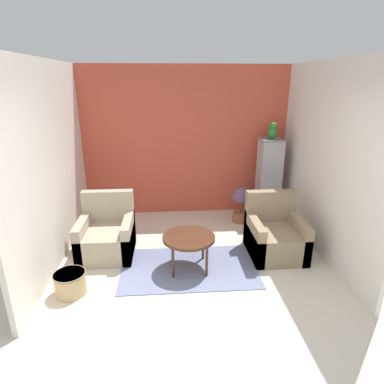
{
  "coord_description": "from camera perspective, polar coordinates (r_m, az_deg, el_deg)",
  "views": [
    {
      "loc": [
        -0.33,
        -2.7,
        2.47
      ],
      "look_at": [
        0.0,
        1.6,
        0.96
      ],
      "focal_mm": 30.0,
      "sensor_mm": 36.0,
      "label": 1
    }
  ],
  "objects": [
    {
      "name": "birdcage",
      "position": [
        6.07,
        13.41,
        1.99
      ],
      "size": [
        0.53,
        0.53,
        1.49
      ],
      "color": "slate",
      "rests_on": "ground_plane"
    },
    {
      "name": "armchair_left",
      "position": [
        4.96,
        -14.87,
        -7.57
      ],
      "size": [
        0.77,
        0.82,
        0.89
      ],
      "color": "tan",
      "rests_on": "ground_plane"
    },
    {
      "name": "wall_left",
      "position": [
        4.71,
        -23.93,
        4.13
      ],
      "size": [
        0.06,
        3.2,
        2.74
      ],
      "color": "silver",
      "rests_on": "ground_plane"
    },
    {
      "name": "parrot",
      "position": [
        5.88,
        14.1,
        10.46
      ],
      "size": [
        0.14,
        0.25,
        0.3
      ],
      "color": "#1E842D",
      "rests_on": "birdcage"
    },
    {
      "name": "ground_plane",
      "position": [
        3.67,
        2.07,
        -22.94
      ],
      "size": [
        20.0,
        20.0,
        0.0
      ],
      "primitive_type": "plane",
      "color": "beige",
      "rests_on": "ground"
    },
    {
      "name": "coffee_table",
      "position": [
        4.35,
        -0.57,
        -8.41
      ],
      "size": [
        0.71,
        0.71,
        0.49
      ],
      "color": "#472819",
      "rests_on": "ground_plane"
    },
    {
      "name": "area_rug",
      "position": [
        4.57,
        -0.55,
        -13.3
      ],
      "size": [
        1.86,
        1.12,
        0.01
      ],
      "color": "slate",
      "rests_on": "ground_plane"
    },
    {
      "name": "wicker_basket",
      "position": [
        4.29,
        -20.81,
        -14.82
      ],
      "size": [
        0.38,
        0.38,
        0.28
      ],
      "color": "tan",
      "rests_on": "ground_plane"
    },
    {
      "name": "wall_back_accent",
      "position": [
        6.04,
        -1.19,
        8.8
      ],
      "size": [
        3.88,
        0.06,
        2.74
      ],
      "color": "#C64C38",
      "rests_on": "ground_plane"
    },
    {
      "name": "armchair_right",
      "position": [
        4.95,
        14.5,
        -7.59
      ],
      "size": [
        0.77,
        0.82,
        0.89
      ],
      "color": "#8E7A5B",
      "rests_on": "ground_plane"
    },
    {
      "name": "wall_right",
      "position": [
        4.97,
        22.64,
        5.03
      ],
      "size": [
        0.06,
        3.2,
        2.74
      ],
      "color": "silver",
      "rests_on": "ground_plane"
    },
    {
      "name": "potted_plant",
      "position": [
        5.87,
        8.7,
        -1.86
      ],
      "size": [
        0.32,
        0.29,
        0.66
      ],
      "color": "brown",
      "rests_on": "ground_plane"
    }
  ]
}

